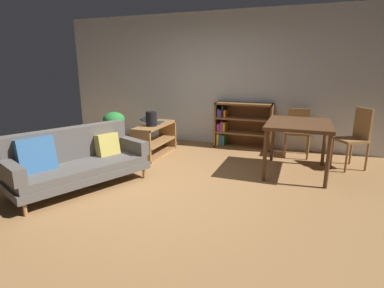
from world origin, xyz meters
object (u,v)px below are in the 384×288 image
Objects in this scene: potted_floor_plant at (114,126)px; bookshelf at (240,125)px; fabric_couch at (75,160)px; dining_table at (299,128)px; desk_speaker at (151,119)px; open_laptop at (153,122)px; dining_chair_near at (297,129)px; media_console at (155,140)px; dining_chair_far at (356,135)px.

bookshelf is at bearing 24.35° from potted_floor_plant.
potted_floor_plant is at bearing 109.03° from fabric_couch.
desk_speaker is at bearing -178.83° from dining_table.
dining_chair_near is at bearing 17.29° from open_laptop.
potted_floor_plant reaches higher than open_laptop.
open_laptop is at bearing -145.69° from bookshelf.
open_laptop is 0.51× the size of dining_chair_near.
dining_table is at bearing -88.41° from dining_chair_near.
bookshelf reaches higher than fabric_couch.
fabric_couch is 1.76× the size of media_console.
bookshelf is (-1.14, 1.24, -0.26)m from dining_table.
media_console is 0.97× the size of bookshelf.
media_console is at bearing 80.41° from fabric_couch.
bookshelf is (-1.11, 0.20, -0.04)m from dining_chair_near.
open_laptop is 3.49m from dining_chair_far.
dining_chair_near is 0.87× the size of dining_chair_far.
bookshelf reaches higher than desk_speaker.
fabric_couch is at bearing -70.97° from potted_floor_plant.
dining_table is (2.60, -0.24, 0.11)m from open_laptop.
fabric_couch is 7.52× the size of desk_speaker.
dining_table is 1.71m from bookshelf.
media_console is 1.29× the size of dining_chair_near.
open_laptop is at bearing 111.65° from desk_speaker.
dining_chair_far is 2.12m from bookshelf.
fabric_couch is 3.88m from dining_chair_near.
open_laptop reaches higher than media_console.
desk_speaker is (0.33, 1.61, 0.33)m from fabric_couch.
bookshelf is at bearing 161.32° from dining_chair_far.
media_console is 1.43× the size of potted_floor_plant.
dining_chair_near is (2.48, 0.92, 0.21)m from media_console.
bookshelf reaches higher than dining_chair_near.
desk_speaker is (0.12, -0.29, 0.11)m from open_laptop.
desk_speaker is at bearing -136.21° from bookshelf.
bookshelf reaches higher than potted_floor_plant.
desk_speaker is 1.02m from potted_floor_plant.
fabric_couch is 1.96m from potted_floor_plant.
open_laptop is 0.57× the size of potted_floor_plant.
dining_chair_near reaches higher than dining_table.
dining_chair_near is at bearing 20.38° from media_console.
dining_chair_far is at bearing 31.12° from fabric_couch.
dining_chair_far reaches higher than open_laptop.
bookshelf is at bearing 34.31° from open_laptop.
media_console is at bearing 98.37° from desk_speaker.
dining_chair_near is (3.42, 0.85, 0.01)m from potted_floor_plant.
dining_chair_far reaches higher than bookshelf.
desk_speaker is 1.88m from bookshelf.
fabric_couch is 4.30m from dining_chair_far.
potted_floor_plant is at bearing 165.76° from desk_speaker.
dining_chair_far is (3.47, 0.32, -0.06)m from open_laptop.
fabric_couch is 2.52× the size of potted_floor_plant.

